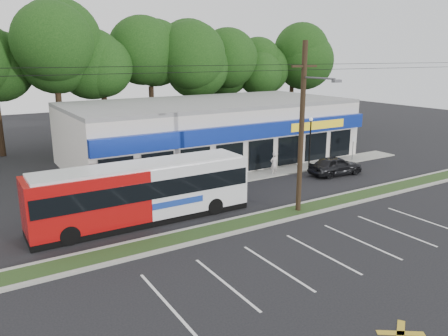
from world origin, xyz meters
TOP-DOWN VIEW (x-y plane):
  - ground at (0.00, 0.00)m, footprint 120.00×120.00m
  - grass_strip at (0.00, 1.00)m, footprint 40.00×1.60m
  - curb_south at (0.00, 0.15)m, footprint 40.00×0.25m
  - curb_north at (0.00, 1.85)m, footprint 40.00×0.25m
  - sidewalk at (5.00, 9.00)m, footprint 32.00×2.20m
  - strip_mall at (5.50, 15.91)m, footprint 25.00×12.55m
  - utility_pole at (2.83, 0.93)m, footprint 50.00×2.77m
  - lamp_post at (11.00, 8.80)m, footprint 0.30×0.30m
  - sign_post at (16.00, 8.57)m, footprint 0.45×0.10m
  - tree_line at (4.00, 26.00)m, footprint 46.76×6.76m
  - metrobus at (-5.47, 4.50)m, footprint 12.54×2.69m
  - car_dark at (11.14, 5.94)m, footprint 4.58×2.15m
  - pedestrian_a at (7.01, 8.50)m, footprint 0.66×0.43m
  - pedestrian_b at (2.00, 8.50)m, footprint 0.95×0.89m

SIDE VIEW (x-z plane):
  - ground at x=0.00m, z-range 0.00..0.00m
  - sidewalk at x=5.00m, z-range 0.00..0.10m
  - grass_strip at x=0.00m, z-range 0.00..0.12m
  - curb_south at x=0.00m, z-range 0.00..0.14m
  - curb_north at x=0.00m, z-range 0.00..0.14m
  - car_dark at x=11.14m, z-range 0.00..1.52m
  - pedestrian_b at x=2.00m, z-range 0.00..1.56m
  - pedestrian_a at x=7.01m, z-range 0.00..1.79m
  - sign_post at x=16.00m, z-range 0.44..2.67m
  - metrobus at x=-5.47m, z-range 0.10..3.47m
  - strip_mall at x=5.50m, z-range 0.00..5.30m
  - lamp_post at x=11.00m, z-range 0.55..4.80m
  - utility_pole at x=2.83m, z-range 0.41..10.41m
  - tree_line at x=4.00m, z-range 2.50..14.33m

